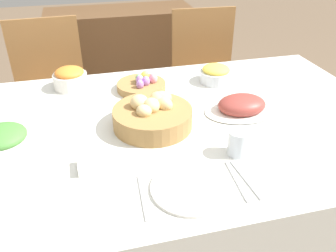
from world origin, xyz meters
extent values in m
cube|color=silver|center=(0.00, 0.00, 0.39)|extent=(1.87, 1.15, 0.78)
cylinder|color=olive|center=(-0.69, 0.61, 0.23)|extent=(0.03, 0.03, 0.46)
cylinder|color=olive|center=(-0.31, 0.63, 0.23)|extent=(0.03, 0.03, 0.46)
cylinder|color=olive|center=(-0.71, 1.00, 0.23)|extent=(0.03, 0.03, 0.46)
cylinder|color=olive|center=(-0.32, 1.01, 0.23)|extent=(0.03, 0.03, 0.46)
cube|color=olive|center=(-0.51, 0.81, 0.47)|extent=(0.43, 0.43, 0.02)
cube|color=olive|center=(-0.51, 1.01, 0.73)|extent=(0.42, 0.03, 0.49)
cylinder|color=olive|center=(0.28, 0.63, 0.23)|extent=(0.03, 0.03, 0.46)
cylinder|color=olive|center=(0.66, 0.61, 0.23)|extent=(0.03, 0.03, 0.46)
cylinder|color=olive|center=(0.30, 1.02, 0.23)|extent=(0.03, 0.03, 0.46)
cylinder|color=olive|center=(0.69, 1.00, 0.23)|extent=(0.03, 0.03, 0.46)
cube|color=olive|center=(0.48, 0.81, 0.47)|extent=(0.44, 0.44, 0.02)
cube|color=olive|center=(0.49, 1.01, 0.73)|extent=(0.42, 0.04, 0.49)
cube|color=brown|center=(0.02, 1.62, 0.43)|extent=(1.14, 0.44, 0.85)
cylinder|color=#9E7542|center=(-0.07, -0.01, 0.81)|extent=(0.31, 0.31, 0.08)
ellipsoid|color=#E0C184|center=(-0.02, 0.03, 0.87)|extent=(0.09, 0.07, 0.06)
ellipsoid|color=#E0C184|center=(-0.11, 0.02, 0.87)|extent=(0.09, 0.09, 0.06)
ellipsoid|color=#E0C184|center=(-0.11, -0.04, 0.86)|extent=(0.08, 0.08, 0.05)
ellipsoid|color=#E0C184|center=(-0.07, -0.01, 0.87)|extent=(0.06, 0.07, 0.06)
ellipsoid|color=#E0C184|center=(-0.04, 0.04, 0.87)|extent=(0.08, 0.08, 0.06)
ellipsoid|color=#E0C184|center=(-0.02, 0.00, 0.86)|extent=(0.08, 0.09, 0.06)
cylinder|color=#9E7542|center=(-0.05, 0.33, 0.79)|extent=(0.23, 0.23, 0.03)
ellipsoid|color=#7FCC7A|center=(-0.06, 0.35, 0.83)|extent=(0.04, 0.04, 0.05)
ellipsoid|color=pink|center=(0.01, 0.32, 0.83)|extent=(0.04, 0.04, 0.05)
ellipsoid|color=#F4D151|center=(-0.02, 0.37, 0.83)|extent=(0.04, 0.04, 0.05)
ellipsoid|color=#B27AD1|center=(-0.06, 0.32, 0.83)|extent=(0.04, 0.04, 0.05)
ellipsoid|color=#B27AD1|center=(-0.07, 0.28, 0.83)|extent=(0.03, 0.03, 0.04)
ellipsoid|color=#B27AD1|center=(-0.03, 0.31, 0.83)|extent=(0.04, 0.04, 0.05)
ellipsoid|color=silver|center=(0.32, 0.02, 0.78)|extent=(0.31, 0.22, 0.01)
ellipsoid|color=brown|center=(0.32, 0.02, 0.81)|extent=(0.20, 0.15, 0.08)
cylinder|color=silver|center=(0.32, 0.33, 0.80)|extent=(0.16, 0.16, 0.06)
ellipsoid|color=#F4DB4C|center=(0.32, 0.33, 0.84)|extent=(0.13, 0.13, 0.05)
cylinder|color=silver|center=(-0.61, -0.04, 0.80)|extent=(0.20, 0.20, 0.05)
ellipsoid|color=#478438|center=(-0.61, -0.04, 0.84)|extent=(0.17, 0.17, 0.06)
cylinder|color=silver|center=(-0.37, 0.44, 0.81)|extent=(0.16, 0.16, 0.07)
ellipsoid|color=orange|center=(-0.37, 0.44, 0.85)|extent=(0.13, 0.13, 0.05)
cylinder|color=silver|center=(-0.04, -0.40, 0.78)|extent=(0.25, 0.25, 0.01)
cube|color=#B7B7BC|center=(-0.18, -0.40, 0.78)|extent=(0.02, 0.20, 0.00)
cube|color=#B7B7BC|center=(0.11, -0.40, 0.78)|extent=(0.02, 0.20, 0.00)
cube|color=#B7B7BC|center=(0.14, -0.40, 0.78)|extent=(0.02, 0.20, 0.00)
cylinder|color=silver|center=(0.18, -0.26, 0.82)|extent=(0.07, 0.07, 0.09)
cube|color=silver|center=(-0.30, -0.22, 0.79)|extent=(0.13, 0.08, 0.03)
camera|label=1|loc=(-0.31, -1.18, 1.50)|focal=38.00mm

